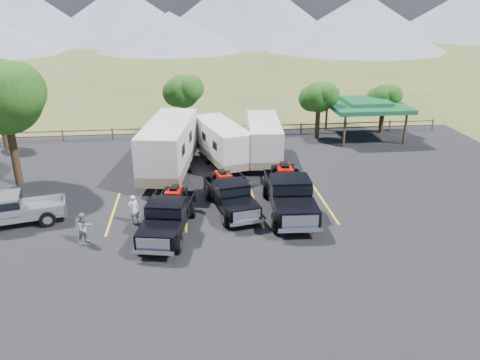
{
  "coord_description": "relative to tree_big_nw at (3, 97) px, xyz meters",
  "views": [
    {
      "loc": [
        -1.6,
        -19.97,
        11.25
      ],
      "look_at": [
        1.09,
        4.23,
        1.6
      ],
      "focal_mm": 35.0,
      "sensor_mm": 36.0,
      "label": 1
    }
  ],
  "objects": [
    {
      "name": "rig_left",
      "position": [
        9.69,
        -7.55,
        -4.61
      ],
      "size": [
        3.0,
        6.16,
        1.97
      ],
      "rotation": [
        0.0,
        0.0,
        -0.2
      ],
      "color": "black",
      "rests_on": "asphalt_lot"
    },
    {
      "name": "tree_nw_small",
      "position": [
        -3.48,
        7.99,
        -2.81
      ],
      "size": [
        2.59,
        2.43,
        3.85
      ],
      "color": "black",
      "rests_on": "ground"
    },
    {
      "name": "trailer_right",
      "position": [
        16.18,
        2.78,
        -4.02
      ],
      "size": [
        2.8,
        8.51,
        2.94
      ],
      "rotation": [
        0.0,
        0.0,
        -0.09
      ],
      "color": "silver",
      "rests_on": "asphalt_lot"
    },
    {
      "name": "tree_big_nw",
      "position": [
        0.0,
        0.0,
        0.0
      ],
      "size": [
        5.54,
        5.18,
        7.84
      ],
      "color": "black",
      "rests_on": "ground"
    },
    {
      "name": "mountain_range",
      "position": [
        4.92,
        96.95,
        2.28
      ],
      "size": [
        209.0,
        71.0,
        20.0
      ],
      "color": "slate",
      "rests_on": "ground"
    },
    {
      "name": "ground",
      "position": [
        12.55,
        -9.03,
        -5.6
      ],
      "size": [
        320.0,
        320.0,
        0.0
      ],
      "primitive_type": "plane",
      "color": "#464E21",
      "rests_on": "ground"
    },
    {
      "name": "rig_right",
      "position": [
        16.24,
        -5.8,
        -4.45
      ],
      "size": [
        2.68,
        6.96,
        2.29
      ],
      "rotation": [
        0.0,
        0.0,
        -0.05
      ],
      "color": "black",
      "rests_on": "asphalt_lot"
    },
    {
      "name": "tree_ne_b",
      "position": [
        27.52,
        8.99,
        -2.47
      ],
      "size": [
        2.77,
        2.59,
        4.27
      ],
      "color": "black",
      "rests_on": "ground"
    },
    {
      "name": "rail_fence",
      "position": [
        14.55,
        9.47,
        -4.99
      ],
      "size": [
        36.12,
        0.12,
        1.0
      ],
      "color": "brown",
      "rests_on": "ground"
    },
    {
      "name": "asphalt_lot",
      "position": [
        12.55,
        -6.03,
        -5.58
      ],
      "size": [
        44.0,
        34.0,
        0.04
      ],
      "primitive_type": "cube",
      "color": "black",
      "rests_on": "ground"
    },
    {
      "name": "trailer_center",
      "position": [
        13.13,
        2.53,
        -4.05
      ],
      "size": [
        3.88,
        8.24,
        2.88
      ],
      "rotation": [
        0.0,
        0.0,
        0.28
      ],
      "color": "silver",
      "rests_on": "asphalt_lot"
    },
    {
      "name": "pavilion",
      "position": [
        25.55,
        7.97,
        -2.81
      ],
      "size": [
        6.2,
        6.2,
        3.22
      ],
      "color": "brown",
      "rests_on": "ground"
    },
    {
      "name": "trailer_left",
      "position": [
        9.55,
        0.82,
        -3.7
      ],
      "size": [
        3.94,
        10.24,
        3.54
      ],
      "rotation": [
        0.0,
        0.0,
        -0.16
      ],
      "color": "silver",
      "rests_on": "asphalt_lot"
    },
    {
      "name": "person_a",
      "position": [
        7.85,
        -6.36,
        -4.77
      ],
      "size": [
        0.63,
        0.48,
        1.58
      ],
      "primitive_type": "imported",
      "rotation": [
        0.0,
        0.0,
        3.33
      ],
      "color": "white",
      "rests_on": "asphalt_lot"
    },
    {
      "name": "tree_ne_a",
      "position": [
        21.52,
        7.99,
        -2.11
      ],
      "size": [
        3.11,
        2.92,
        4.76
      ],
      "color": "black",
      "rests_on": "ground"
    },
    {
      "name": "tree_north",
      "position": [
        10.52,
        9.99,
        -1.76
      ],
      "size": [
        3.46,
        3.24,
        5.25
      ],
      "color": "black",
      "rests_on": "ground"
    },
    {
      "name": "rig_center",
      "position": [
        13.05,
        -5.2,
        -4.65
      ],
      "size": [
        2.91,
        5.87,
        1.88
      ],
      "rotation": [
        0.0,
        0.0,
        0.21
      ],
      "color": "black",
      "rests_on": "asphalt_lot"
    },
    {
      "name": "stall_lines",
      "position": [
        12.55,
        -5.03,
        -5.55
      ],
      "size": [
        12.12,
        5.5,
        0.01
      ],
      "color": "gold",
      "rests_on": "asphalt_lot"
    },
    {
      "name": "person_b",
      "position": [
        5.73,
        -8.33,
        -4.76
      ],
      "size": [
        0.98,
        0.97,
        1.59
      ],
      "primitive_type": "imported",
      "rotation": [
        0.0,
        0.0,
        0.75
      ],
      "color": "gray",
      "rests_on": "asphalt_lot"
    },
    {
      "name": "pickup_silver",
      "position": [
        1.52,
        -5.89,
        -4.68
      ],
      "size": [
        5.87,
        3.05,
        1.68
      ],
      "rotation": [
        0.0,
        0.0,
        -1.33
      ],
      "color": "#989BA1",
      "rests_on": "asphalt_lot"
    }
  ]
}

